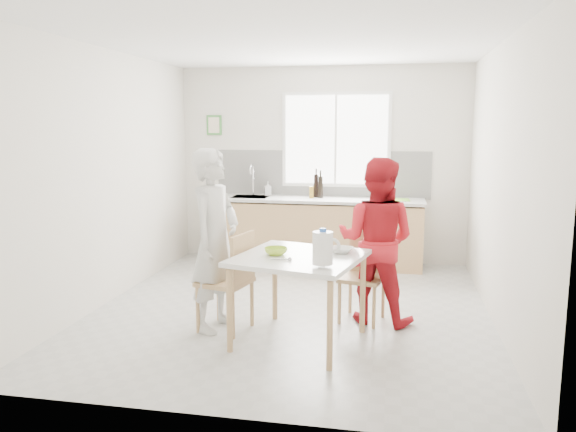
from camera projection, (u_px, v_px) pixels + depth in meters
name	position (u px, v px, depth m)	size (l,w,h in m)	color
ground	(292.00, 309.00, 5.87)	(4.50, 4.50, 0.00)	#B7B7B2
room_shell	(292.00, 151.00, 5.60)	(4.50, 4.50, 4.50)	silver
window	(336.00, 140.00, 7.71)	(1.50, 0.06, 1.30)	white
backsplash	(321.00, 174.00, 7.84)	(3.00, 0.02, 0.65)	white
picture_frame	(214.00, 125.00, 8.01)	(0.22, 0.03, 0.28)	#459142
kitchen_counter	(318.00, 234.00, 7.69)	(2.84, 0.64, 1.37)	tan
dining_table	(299.00, 265.00, 4.88)	(1.22, 1.22, 0.78)	white
chair_left	(231.00, 277.00, 5.18)	(0.52, 0.52, 0.93)	tan
chair_far	(364.00, 272.00, 5.51)	(0.48, 0.48, 0.86)	tan
person_white	(215.00, 240.00, 5.19)	(0.62, 0.41, 1.70)	silver
person_red	(376.00, 241.00, 5.40)	(0.78, 0.61, 1.60)	red
bowl_green	(276.00, 251.00, 4.89)	(0.20, 0.20, 0.06)	#AAD631
bowl_white	(341.00, 250.00, 4.96)	(0.20, 0.20, 0.05)	silver
milk_jug	(323.00, 248.00, 4.46)	(0.23, 0.16, 0.29)	white
green_box	(321.00, 245.00, 5.07)	(0.10, 0.10, 0.09)	#6FBD2B
spoon	(280.00, 259.00, 4.69)	(0.01, 0.01, 0.16)	#A5A5AA
cutting_board	(396.00, 200.00, 7.42)	(0.35, 0.25, 0.01)	#7BD130
wine_bottle_a	(316.00, 186.00, 7.69)	(0.07, 0.07, 0.32)	black
wine_bottle_b	(320.00, 187.00, 7.63)	(0.07, 0.07, 0.30)	black
jar_amber	(311.00, 192.00, 7.62)	(0.06, 0.06, 0.16)	olive
soap_bottle	(268.00, 188.00, 7.89)	(0.09, 0.09, 0.20)	#999999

